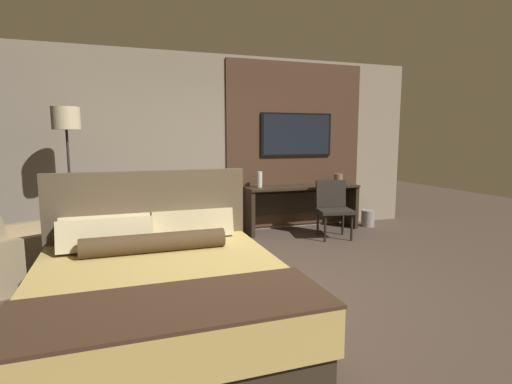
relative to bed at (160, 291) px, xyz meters
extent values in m
plane|color=#4C3D33|center=(1.07, 0.48, -0.32)|extent=(16.00, 16.00, 0.00)
cube|color=gray|center=(1.07, 3.08, 1.08)|extent=(7.20, 0.06, 2.80)
cube|color=#4C3323|center=(2.57, 3.03, 1.08)|extent=(2.40, 0.03, 2.70)
cube|color=#33281E|center=(0.01, -0.13, -0.21)|extent=(1.85, 2.03, 0.22)
cube|color=tan|center=(0.01, -0.13, 0.05)|extent=(1.91, 2.09, 0.31)
cube|color=#422D1E|center=(0.01, -0.81, 0.22)|extent=(1.93, 0.73, 0.02)
cube|color=brown|center=(0.01, 0.96, 0.28)|extent=(1.94, 0.08, 1.21)
cube|color=beige|center=(-0.40, 0.82, 0.35)|extent=(0.80, 0.23, 0.31)
cube|color=beige|center=(0.42, 0.82, 0.35)|extent=(0.80, 0.23, 0.31)
cube|color=beige|center=(-0.40, 0.61, 0.35)|extent=(0.80, 0.25, 0.32)
cylinder|color=#4C3823|center=(0.01, 0.41, 0.29)|extent=(1.24, 0.17, 0.17)
cube|color=#2D2319|center=(2.57, 2.76, 0.40)|extent=(1.90, 0.50, 0.03)
cube|color=#2D2319|center=(1.65, 2.76, 0.03)|extent=(0.06, 0.45, 0.71)
cube|color=#2D2319|center=(3.48, 2.76, 0.03)|extent=(0.06, 0.45, 0.71)
cube|color=#2D2319|center=(2.57, 2.99, 0.10)|extent=(1.78, 0.02, 0.35)
cube|color=black|center=(2.57, 3.00, 1.25)|extent=(1.26, 0.04, 0.71)
cube|color=black|center=(2.57, 2.98, 1.25)|extent=(1.19, 0.01, 0.65)
cube|color=#28231E|center=(2.81, 2.13, 0.10)|extent=(0.60, 0.58, 0.05)
cube|color=#28231E|center=(2.86, 2.33, 0.34)|extent=(0.48, 0.20, 0.42)
cylinder|color=black|center=(2.58, 1.98, -0.12)|extent=(0.04, 0.04, 0.40)
cylinder|color=black|center=(2.97, 1.90, -0.12)|extent=(0.04, 0.04, 0.40)
cylinder|color=black|center=(2.65, 2.36, -0.12)|extent=(0.04, 0.04, 0.40)
cylinder|color=black|center=(3.05, 2.27, -0.12)|extent=(0.04, 0.04, 0.40)
cube|color=#998460|center=(-1.23, 1.65, -0.11)|extent=(1.04, 0.97, 0.42)
cube|color=#998460|center=(-1.05, 1.31, -0.04)|extent=(0.77, 0.48, 0.56)
cube|color=#998460|center=(-1.41, 1.98, -0.04)|extent=(0.77, 0.48, 0.56)
cylinder|color=#282623|center=(-0.86, 2.45, -0.31)|extent=(0.28, 0.28, 0.03)
cylinder|color=#332D28|center=(-0.86, 2.45, 0.51)|extent=(0.03, 0.03, 1.67)
cylinder|color=beige|center=(-0.86, 2.45, 1.45)|extent=(0.34, 0.34, 0.28)
cylinder|color=silver|center=(1.85, 2.82, 0.54)|extent=(0.09, 0.09, 0.25)
cylinder|color=#846647|center=(3.27, 2.81, 0.50)|extent=(0.15, 0.15, 0.17)
cylinder|color=gray|center=(3.78, 2.65, -0.18)|extent=(0.22, 0.22, 0.28)
camera|label=1|loc=(-0.27, -3.11, 1.22)|focal=28.00mm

